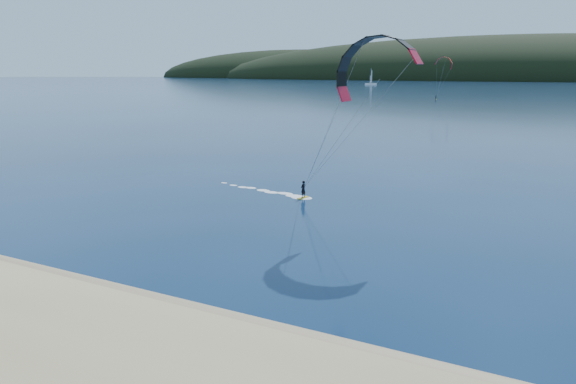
% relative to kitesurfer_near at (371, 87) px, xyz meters
% --- Properties ---
extents(ground, '(1800.00, 1800.00, 0.00)m').
position_rel_kitesurfer_near_xyz_m(ground, '(-4.82, -22.93, -9.89)').
color(ground, '#081F3C').
rests_on(ground, ground).
extents(wet_sand, '(220.00, 2.50, 0.10)m').
position_rel_kitesurfer_near_xyz_m(wet_sand, '(-4.82, -18.43, -9.84)').
color(wet_sand, '#977A58').
rests_on(wet_sand, ground).
extents(headland, '(1200.00, 310.00, 140.00)m').
position_rel_kitesurfer_near_xyz_m(headland, '(-4.19, 722.36, -9.89)').
color(headland, black).
rests_on(headland, ground).
extents(kitesurfer_near, '(22.23, 8.03, 14.11)m').
position_rel_kitesurfer_near_xyz_m(kitesurfer_near, '(0.00, 0.00, 0.00)').
color(kitesurfer_near, gold).
rests_on(kitesurfer_near, ground).
extents(kitesurfer_far, '(7.38, 7.72, 15.50)m').
position_rel_kitesurfer_near_xyz_m(kitesurfer_far, '(-29.48, 173.79, 2.96)').
color(kitesurfer_far, gold).
rests_on(kitesurfer_far, ground).
extents(sailboat, '(9.39, 5.95, 13.20)m').
position_rel_kitesurfer_near_xyz_m(sailboat, '(-126.57, 378.96, -8.91)').
color(sailboat, white).
rests_on(sailboat, ground).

